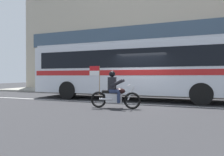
% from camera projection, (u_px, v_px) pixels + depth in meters
% --- Properties ---
extents(ground_plane, '(60.00, 60.00, 0.00)m').
position_uv_depth(ground_plane, '(140.00, 103.00, 9.90)').
color(ground_plane, '#2B2B2D').
extents(sidewalk_curb, '(28.00, 3.80, 0.15)m').
position_uv_depth(sidewalk_curb, '(154.00, 93.00, 14.71)').
color(sidewalk_curb, gray).
rests_on(sidewalk_curb, ground_plane).
extents(lane_center_stripe, '(26.60, 0.14, 0.01)m').
position_uv_depth(lane_center_stripe, '(138.00, 104.00, 9.34)').
color(lane_center_stripe, silver).
rests_on(lane_center_stripe, ground_plane).
extents(office_building_facade, '(28.00, 0.89, 14.58)m').
position_uv_depth(office_building_facade, '(157.00, 7.00, 16.80)').
color(office_building_facade, '#B2A893').
rests_on(office_building_facade, ground_plane).
extents(transit_bus, '(12.15, 2.67, 3.22)m').
position_uv_depth(transit_bus, '(135.00, 67.00, 11.19)').
color(transit_bus, silver).
rests_on(transit_bus, ground_plane).
extents(motorcycle_with_rider, '(2.19, 0.64, 1.78)m').
position_uv_depth(motorcycle_with_rider, '(114.00, 92.00, 8.09)').
color(motorcycle_with_rider, black).
rests_on(motorcycle_with_rider, ground_plane).
extents(fire_hydrant, '(0.22, 0.30, 0.75)m').
position_uv_depth(fire_hydrant, '(87.00, 87.00, 15.41)').
color(fire_hydrant, '#4C8C3F').
rests_on(fire_hydrant, sidewalk_curb).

